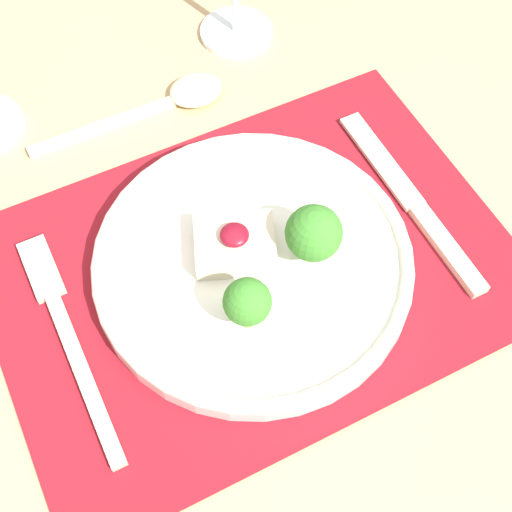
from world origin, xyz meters
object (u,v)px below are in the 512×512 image
object	(u,v)px
dinner_plate	(258,260)
fork	(65,327)
spoon	(175,98)
knife	(419,211)

from	to	relation	value
dinner_plate	fork	distance (m)	0.16
dinner_plate	fork	size ratio (longest dim) A/B	1.24
dinner_plate	spoon	xyz separation A→B (m)	(0.01, 0.21, -0.01)
dinner_plate	spoon	world-z (taller)	dinner_plate
fork	knife	xyz separation A→B (m)	(0.32, -0.03, 0.00)
dinner_plate	knife	distance (m)	0.15
fork	knife	size ratio (longest dim) A/B	1.00
dinner_plate	knife	bearing A→B (deg)	-4.47
knife	dinner_plate	bearing A→B (deg)	174.33
knife	spoon	distance (m)	0.26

